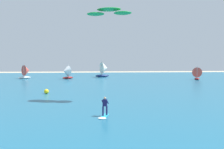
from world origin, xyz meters
TOP-DOWN VIEW (x-y plane):
  - ocean at (0.00, 51.42)m, footprint 160.00×90.00m
  - kitesurfer at (-1.19, 14.90)m, footprint 1.14×2.03m
  - kite at (-0.11, 23.79)m, footprint 5.80×3.17m
  - sailboat_anchored_offshore at (25.09, 53.40)m, footprint 2.77×3.20m
  - sailboat_mid_left at (-9.06, 58.85)m, footprint 3.62×3.53m
  - sailboat_far_left at (-20.27, 61.23)m, footprint 3.79×3.70m
  - sailboat_mid_right at (1.62, 65.92)m, footprint 4.63×4.09m
  - marker_buoy at (-8.85, 29.70)m, footprint 0.69×0.69m

SIDE VIEW (x-z plane):
  - ocean at x=0.00m, z-range 0.00..0.10m
  - marker_buoy at x=-8.85m, z-range 0.10..0.79m
  - kitesurfer at x=-1.19m, z-range -0.13..1.54m
  - sailboat_anchored_offshore at x=25.09m, z-range -0.05..3.57m
  - sailboat_mid_left at x=-9.06m, z-range -0.07..3.99m
  - sailboat_far_left at x=-20.27m, z-range -0.08..4.17m
  - sailboat_mid_right at x=1.62m, z-range -0.12..5.09m
  - kite at x=-0.11m, z-range 10.42..11.26m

